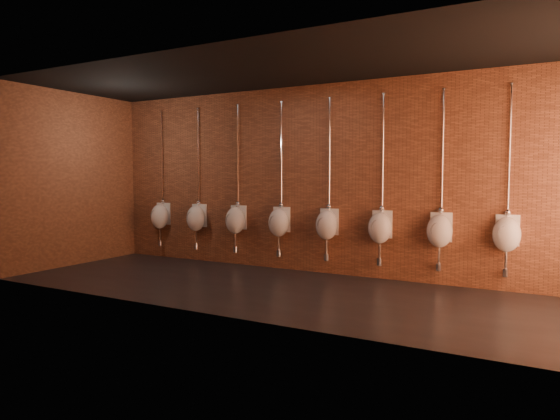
{
  "coord_description": "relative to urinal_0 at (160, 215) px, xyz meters",
  "views": [
    {
      "loc": [
        3.55,
        -6.28,
        1.67
      ],
      "look_at": [
        -0.38,
        0.9,
        1.1
      ],
      "focal_mm": 32.0,
      "sensor_mm": 36.0,
      "label": 1
    }
  ],
  "objects": [
    {
      "name": "ground",
      "position": [
        3.4,
        -1.37,
        -0.86
      ],
      "size": [
        8.5,
        8.5,
        0.0
      ],
      "primitive_type": "plane",
      "color": "black",
      "rests_on": "ground"
    },
    {
      "name": "room_shell",
      "position": [
        3.4,
        -1.37,
        1.15
      ],
      "size": [
        8.54,
        3.04,
        3.22
      ],
      "color": "black",
      "rests_on": "ground"
    },
    {
      "name": "urinal_0",
      "position": [
        0.0,
        0.0,
        0.0
      ],
      "size": [
        0.41,
        0.37,
        2.72
      ],
      "color": "white",
      "rests_on": "ground"
    },
    {
      "name": "urinal_1",
      "position": [
        0.91,
        0.0,
        0.0
      ],
      "size": [
        0.41,
        0.37,
        2.72
      ],
      "color": "white",
      "rests_on": "ground"
    },
    {
      "name": "urinal_2",
      "position": [
        1.83,
        0.0,
        0.0
      ],
      "size": [
        0.41,
        0.37,
        2.72
      ],
      "color": "white",
      "rests_on": "ground"
    },
    {
      "name": "urinal_3",
      "position": [
        2.74,
        0.0,
        0.0
      ],
      "size": [
        0.41,
        0.37,
        2.72
      ],
      "color": "white",
      "rests_on": "ground"
    },
    {
      "name": "urinal_4",
      "position": [
        3.66,
        0.0,
        0.0
      ],
      "size": [
        0.41,
        0.37,
        2.72
      ],
      "color": "white",
      "rests_on": "ground"
    },
    {
      "name": "urinal_5",
      "position": [
        4.57,
        0.0,
        0.0
      ],
      "size": [
        0.41,
        0.37,
        2.72
      ],
      "color": "white",
      "rests_on": "ground"
    },
    {
      "name": "urinal_6",
      "position": [
        5.49,
        0.0,
        0.0
      ],
      "size": [
        0.41,
        0.37,
        2.72
      ],
      "color": "white",
      "rests_on": "ground"
    },
    {
      "name": "urinal_7",
      "position": [
        6.4,
        0.0,
        0.0
      ],
      "size": [
        0.41,
        0.37,
        2.72
      ],
      "color": "white",
      "rests_on": "ground"
    }
  ]
}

